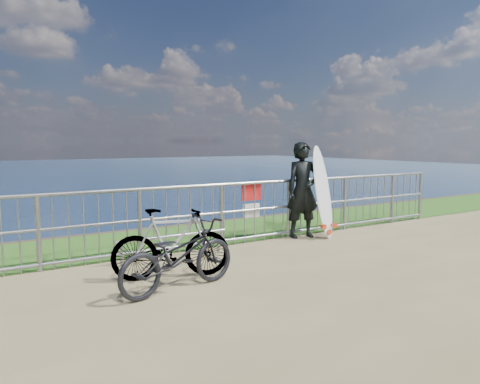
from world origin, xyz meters
TOP-DOWN VIEW (x-y plane):
  - grass_strip at (0.00, 2.70)m, footprint 120.00×120.00m
  - railing at (0.02, 1.60)m, footprint 10.06×0.10m
  - surfer at (1.23, 1.45)m, footprint 0.75×0.58m
  - surfboard at (1.53, 1.21)m, footprint 0.56×0.52m
  - bicycle_near at (-2.19, -0.24)m, footprint 1.78×0.91m
  - bicycle_far at (-2.04, 0.29)m, footprint 1.67×0.88m
  - bike_rack at (-1.58, 1.28)m, footprint 1.87×0.05m

SIDE VIEW (x-z plane):
  - grass_strip at x=0.00m, z-range 0.01..0.01m
  - bike_rack at x=-1.58m, z-range 0.13..0.52m
  - bicycle_near at x=-2.19m, z-range 0.00..0.89m
  - bicycle_far at x=-2.04m, z-range 0.00..0.97m
  - railing at x=0.02m, z-range 0.01..1.14m
  - surfboard at x=1.53m, z-range -0.07..1.72m
  - surfer at x=1.23m, z-range 0.00..1.84m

